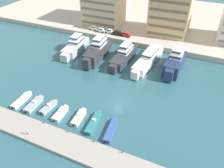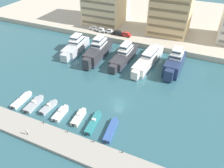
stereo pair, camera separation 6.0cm
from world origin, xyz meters
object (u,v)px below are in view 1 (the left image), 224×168
(motorboat_grey_left, at_px, (34,104))
(motorboat_white_far_left, at_px, (21,100))
(motorboat_cream_center, at_px, (79,117))
(car_red_center, at_px, (126,34))
(yacht_silver_far_left, at_px, (75,46))
(yacht_navy_center, at_px, (175,63))
(car_white_mid_left, at_px, (110,31))
(motorboat_white_center_left, at_px, (60,114))
(yacht_charcoal_mid_left, at_px, (124,55))
(car_black_center_left, at_px, (118,33))
(car_white_far_left, at_px, (94,28))
(pedestrian_near_edge, at_px, (27,132))
(yacht_charcoal_left, at_px, (98,51))
(motorboat_grey_mid_left, at_px, (49,107))
(motorboat_teal_center_right, at_px, (93,123))
(yacht_ivory_center_left, at_px, (148,59))
(motorboat_blue_mid_right, at_px, (111,130))
(car_white_left, at_px, (101,30))

(motorboat_grey_left, bearing_deg, motorboat_white_far_left, 179.76)
(motorboat_cream_center, distance_m, car_red_center, 47.19)
(yacht_silver_far_left, xyz_separation_m, yacht_navy_center, (36.43, 1.97, 0.57))
(car_white_mid_left, bearing_deg, car_red_center, -2.57)
(motorboat_white_center_left, relative_size, car_red_center, 1.43)
(yacht_charcoal_mid_left, relative_size, car_black_center_left, 4.54)
(car_white_far_left, bearing_deg, pedestrian_near_edge, -76.73)
(motorboat_white_far_left, height_order, motorboat_white_center_left, motorboat_white_center_left)
(motorboat_white_center_left, height_order, car_white_mid_left, car_white_mid_left)
(yacht_charcoal_left, xyz_separation_m, motorboat_grey_mid_left, (0.77, -29.71, -2.23))
(pedestrian_near_edge, bearing_deg, car_black_center_left, 92.17)
(car_red_center, bearing_deg, motorboat_teal_center_right, -78.13)
(yacht_charcoal_left, distance_m, motorboat_grey_mid_left, 29.81)
(car_white_far_left, bearing_deg, motorboat_grey_mid_left, -76.13)
(car_black_center_left, bearing_deg, motorboat_cream_center, -78.48)
(yacht_silver_far_left, bearing_deg, yacht_charcoal_left, -4.17)
(yacht_charcoal_left, distance_m, motorboat_white_center_left, 30.86)
(motorboat_white_far_left, relative_size, car_red_center, 1.77)
(motorboat_grey_mid_left, bearing_deg, car_white_mid_left, 95.08)
(yacht_charcoal_left, height_order, motorboat_teal_center_right, yacht_charcoal_left)
(yacht_ivory_center_left, distance_m, motorboat_cream_center, 33.34)
(car_white_far_left, height_order, car_white_mid_left, same)
(motorboat_teal_center_right, bearing_deg, yacht_ivory_center_left, 83.35)
(yacht_navy_center, bearing_deg, motorboat_blue_mid_right, -103.33)
(yacht_ivory_center_left, bearing_deg, motorboat_teal_center_right, -96.65)
(motorboat_grey_left, height_order, motorboat_white_center_left, motorboat_grey_left)
(yacht_silver_far_left, xyz_separation_m, motorboat_blue_mid_right, (28.65, -30.84, -1.69))
(yacht_charcoal_mid_left, relative_size, yacht_ivory_center_left, 0.86)
(yacht_ivory_center_left, distance_m, motorboat_blue_mid_right, 32.91)
(motorboat_grey_mid_left, bearing_deg, yacht_charcoal_mid_left, 74.87)
(yacht_charcoal_mid_left, bearing_deg, yacht_silver_far_left, -176.67)
(yacht_charcoal_mid_left, height_order, car_black_center_left, yacht_charcoal_mid_left)
(yacht_silver_far_left, bearing_deg, yacht_ivory_center_left, 4.18)
(yacht_charcoal_left, distance_m, car_white_mid_left, 17.82)
(yacht_silver_far_left, relative_size, motorboat_teal_center_right, 2.23)
(yacht_navy_center, height_order, car_white_left, yacht_navy_center)
(yacht_charcoal_left, bearing_deg, motorboat_cream_center, -71.57)
(yacht_charcoal_left, relative_size, motorboat_teal_center_right, 2.39)
(motorboat_white_far_left, distance_m, car_white_far_left, 48.44)
(yacht_silver_far_left, bearing_deg, pedestrian_near_edge, -72.87)
(car_black_center_left, bearing_deg, yacht_charcoal_left, -91.18)
(yacht_charcoal_left, xyz_separation_m, yacht_charcoal_mid_left, (9.29, 1.83, -0.66))
(motorboat_teal_center_right, bearing_deg, car_white_mid_left, 110.23)
(motorboat_grey_left, bearing_deg, car_white_left, 94.46)
(motorboat_grey_left, xyz_separation_m, car_white_far_left, (-7.50, 48.28, 2.42))
(motorboat_cream_center, bearing_deg, yacht_charcoal_left, 108.43)
(motorboat_grey_left, height_order, pedestrian_near_edge, pedestrian_near_edge)
(yacht_silver_far_left, bearing_deg, car_black_center_left, 58.10)
(car_white_left, distance_m, car_white_mid_left, 3.78)
(motorboat_grey_mid_left, bearing_deg, car_black_center_left, 90.51)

